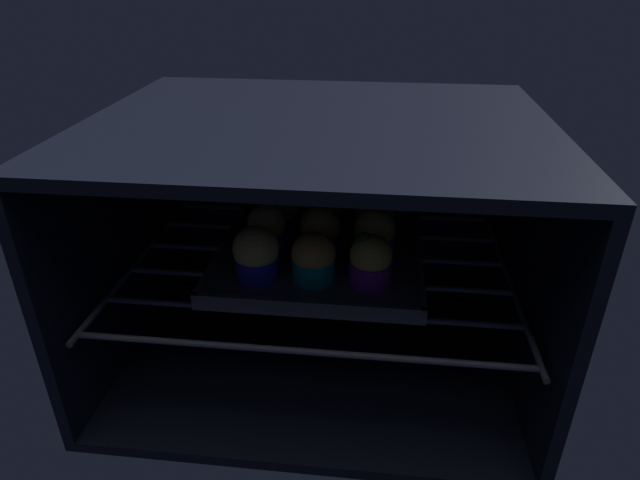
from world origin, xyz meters
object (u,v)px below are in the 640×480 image
muffin_row0_col0 (256,254)px  muffin_row0_col1 (311,258)px  muffin_row0_col2 (370,261)px  muffin_row2_col2 (374,214)px  muffin_row2_col0 (279,209)px  muffin_row1_col0 (267,228)px  muffin_row2_col1 (326,211)px  baking_tray (320,255)px  muffin_row1_col1 (318,231)px  muffin_row1_col2 (375,234)px

muffin_row0_col0 → muffin_row0_col1: size_ratio=1.09×
muffin_row0_col2 → muffin_row2_col2: muffin_row0_col2 is taller
muffin_row0_col0 → muffin_row2_col2: muffin_row0_col0 is taller
muffin_row0_col1 → muffin_row2_col0: bearing=115.4°
muffin_row1_col0 → muffin_row2_col1: bearing=45.1°
muffin_row1_col0 → muffin_row2_col1: size_ratio=1.15×
muffin_row2_col1 → baking_tray: bearing=-89.9°
muffin_row0_col0 → muffin_row1_col1: muffin_row0_col0 is taller
muffin_row0_col0 → muffin_row0_col2: 15.14cm
muffin_row1_col1 → muffin_row1_col2: (8.19, -0.05, -0.01)cm
muffin_row2_col1 → muffin_row2_col2: size_ratio=0.95×
muffin_row0_col0 → muffin_row1_col2: muffin_row0_col0 is taller
muffin_row2_col1 → muffin_row1_col1: bearing=-92.3°
baking_tray → muffin_row0_col2: muffin_row0_col2 is taller
muffin_row1_col1 → muffin_row2_col1: muffin_row1_col1 is taller
muffin_row2_col0 → muffin_row2_col2: muffin_row2_col0 is taller
muffin_row1_col1 → muffin_row2_col1: size_ratio=1.10×
muffin_row0_col0 → muffin_row1_col2: size_ratio=1.02×
muffin_row1_col1 → muffin_row2_col1: bearing=87.7°
muffin_row1_col2 → baking_tray: bearing=180.0°
baking_tray → muffin_row2_col0: size_ratio=4.15×
muffin_row2_col0 → muffin_row2_col1: muffin_row2_col0 is taller
muffin_row2_col2 → muffin_row0_col2: bearing=-90.5°
muffin_row2_col0 → muffin_row2_col1: 7.36cm
muffin_row1_col1 → muffin_row2_col0: 9.99cm
muffin_row1_col1 → muffin_row1_col2: bearing=-0.3°
muffin_row0_col0 → muffin_row2_col0: 15.08cm
muffin_row1_col0 → muffin_row2_col0: bearing=86.3°
muffin_row0_col1 → muffin_row1_col1: (0.05, 7.56, 0.27)cm
muffin_row1_col0 → muffin_row2_col2: size_ratio=1.10×
muffin_row1_col1 → muffin_row0_col0: bearing=-132.6°
muffin_row2_col2 → muffin_row0_col0: bearing=-134.8°
muffin_row1_col2 → muffin_row1_col0: bearing=179.8°
muffin_row2_col1 → muffin_row0_col0: bearing=-115.8°
muffin_row0_col1 → muffin_row0_col2: size_ratio=0.93×
muffin_row1_col0 → muffin_row1_col1: 7.46cm
baking_tray → muffin_row1_col2: muffin_row1_col2 is taller
muffin_row1_col0 → muffin_row2_col0: muffin_row1_col0 is taller
baking_tray → muffin_row1_col2: bearing=-0.0°
muffin_row0_col1 → muffin_row1_col0: (-7.42, 7.57, 0.24)cm
muffin_row1_col2 → muffin_row2_col2: size_ratio=1.07×
muffin_row0_col2 → muffin_row1_col1: bearing=135.4°
muffin_row0_col2 → muffin_row1_col2: (0.36, 7.68, 0.05)cm
muffin_row0_col0 → muffin_row2_col2: (15.28, 15.40, -0.42)cm
muffin_row1_col0 → muffin_row2_col2: bearing=25.7°
muffin_row0_col0 → muffin_row1_col2: (15.49, 7.90, -0.14)cm
muffin_row0_col0 → muffin_row1_col0: bearing=91.2°
muffin_row1_col2 → muffin_row0_col1: bearing=-137.6°
muffin_row0_col1 → muffin_row2_col1: (0.37, 15.37, -0.16)cm
muffin_row1_col1 → muffin_row2_col1: 7.83cm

